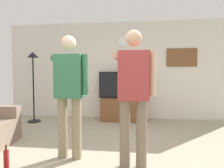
{
  "coord_description": "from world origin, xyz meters",
  "views": [
    {
      "loc": [
        0.49,
        -2.48,
        1.24
      ],
      "look_at": [
        0.05,
        1.2,
        1.05
      ],
      "focal_mm": 30.63,
      "sensor_mm": 36.0,
      "label": 1
    }
  ],
  "objects": [
    {
      "name": "tv_stand",
      "position": [
        0.15,
        2.6,
        0.3
      ],
      "size": [
        1.11,
        0.57,
        0.59
      ],
      "color": "brown",
      "rests_on": "ground_plane"
    },
    {
      "name": "ground_plane",
      "position": [
        0.0,
        0.0,
        0.0
      ],
      "size": [
        8.4,
        8.4,
        0.0
      ],
      "primitive_type": "plane",
      "color": "#9E937F"
    },
    {
      "name": "person_standing_nearer_couch",
      "position": [
        0.47,
        0.03,
        1.03
      ],
      "size": [
        0.58,
        0.78,
        1.81
      ],
      "color": "#7A6B56",
      "rests_on": "ground_plane"
    },
    {
      "name": "beverage_bottle",
      "position": [
        -1.16,
        -0.24,
        0.13
      ],
      "size": [
        0.07,
        0.07,
        0.33
      ],
      "color": "maroon",
      "rests_on": "ground_plane"
    },
    {
      "name": "television",
      "position": [
        0.15,
        2.65,
        0.95
      ],
      "size": [
        1.27,
        0.07,
        0.71
      ],
      "color": "black",
      "rests_on": "tv_stand"
    },
    {
      "name": "floor_lamp",
      "position": [
        -2.12,
        2.17,
        1.3
      ],
      "size": [
        0.32,
        0.32,
        1.81
      ],
      "color": "black",
      "rests_on": "ground_plane"
    },
    {
      "name": "wall_clock",
      "position": [
        0.15,
        2.89,
        2.15
      ],
      "size": [
        0.28,
        0.03,
        0.28
      ],
      "primitive_type": "cylinder",
      "rotation": [
        1.57,
        0.0,
        0.0
      ],
      "color": "white"
    },
    {
      "name": "framed_picture",
      "position": [
        1.73,
        2.9,
        1.69
      ],
      "size": [
        0.8,
        0.04,
        0.49
      ],
      "primitive_type": "cube",
      "color": "brown"
    },
    {
      "name": "back_wall",
      "position": [
        0.0,
        2.95,
        1.35
      ],
      "size": [
        6.4,
        0.1,
        2.7
      ],
      "primitive_type": "cube",
      "color": "silver",
      "rests_on": "ground_plane"
    },
    {
      "name": "person_standing_nearer_lamp",
      "position": [
        -0.46,
        0.21,
        1.02
      ],
      "size": [
        0.57,
        0.78,
        1.79
      ],
      "color": "gray",
      "rests_on": "ground_plane"
    }
  ]
}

